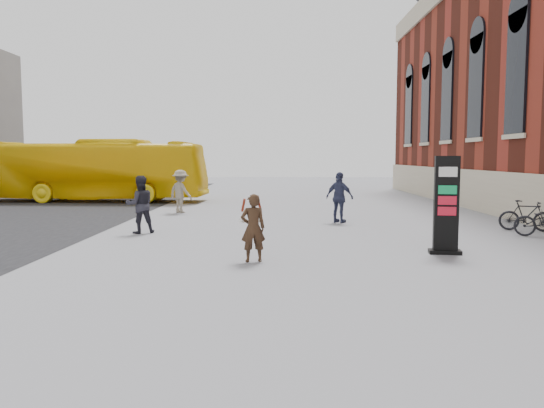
{
  "coord_description": "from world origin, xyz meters",
  "views": [
    {
      "loc": [
        0.54,
        -12.07,
        2.39
      ],
      "look_at": [
        0.43,
        0.86,
        1.23
      ],
      "focal_mm": 35.0,
      "sensor_mm": 36.0,
      "label": 1
    }
  ],
  "objects_px": {
    "info_pylon": "(446,205)",
    "bike_7": "(526,216)",
    "bus": "(95,171)",
    "pedestrian_b": "(181,191)",
    "woman": "(253,227)",
    "pedestrian_c": "(340,197)",
    "pedestrian_a": "(140,204)"
  },
  "relations": [
    {
      "from": "pedestrian_b",
      "to": "bus",
      "type": "bearing_deg",
      "value": -10.32
    },
    {
      "from": "info_pylon",
      "to": "woman",
      "type": "distance_m",
      "value": 4.83
    },
    {
      "from": "info_pylon",
      "to": "bus",
      "type": "height_order",
      "value": "bus"
    },
    {
      "from": "info_pylon",
      "to": "woman",
      "type": "height_order",
      "value": "info_pylon"
    },
    {
      "from": "info_pylon",
      "to": "pedestrian_b",
      "type": "xyz_separation_m",
      "value": [
        -8.25,
        9.49,
        -0.29
      ]
    },
    {
      "from": "pedestrian_a",
      "to": "woman",
      "type": "bearing_deg",
      "value": 106.55
    },
    {
      "from": "woman",
      "to": "bus",
      "type": "xyz_separation_m",
      "value": [
        -9.18,
        16.31,
        0.85
      ]
    },
    {
      "from": "info_pylon",
      "to": "pedestrian_c",
      "type": "xyz_separation_m",
      "value": [
        -1.88,
        6.17,
        -0.28
      ]
    },
    {
      "from": "bike_7",
      "to": "pedestrian_a",
      "type": "bearing_deg",
      "value": 112.37
    },
    {
      "from": "info_pylon",
      "to": "bike_7",
      "type": "relative_size",
      "value": 1.46
    },
    {
      "from": "bus",
      "to": "pedestrian_b",
      "type": "bearing_deg",
      "value": -132.44
    },
    {
      "from": "bus",
      "to": "pedestrian_c",
      "type": "xyz_separation_m",
      "value": [
        12.01,
        -9.12,
        -0.73
      ]
    },
    {
      "from": "woman",
      "to": "pedestrian_c",
      "type": "relative_size",
      "value": 0.84
    },
    {
      "from": "info_pylon",
      "to": "woman",
      "type": "bearing_deg",
      "value": -158.83
    },
    {
      "from": "woman",
      "to": "pedestrian_a",
      "type": "bearing_deg",
      "value": -62.09
    },
    {
      "from": "pedestrian_a",
      "to": "pedestrian_b",
      "type": "bearing_deg",
      "value": -114.88
    },
    {
      "from": "info_pylon",
      "to": "bike_7",
      "type": "height_order",
      "value": "info_pylon"
    },
    {
      "from": "info_pylon",
      "to": "pedestrian_a",
      "type": "height_order",
      "value": "info_pylon"
    },
    {
      "from": "bus",
      "to": "bike_7",
      "type": "xyz_separation_m",
      "value": [
        17.77,
        -11.24,
        -1.15
      ]
    },
    {
      "from": "pedestrian_c",
      "to": "info_pylon",
      "type": "bearing_deg",
      "value": 142.43
    },
    {
      "from": "pedestrian_b",
      "to": "info_pylon",
      "type": "bearing_deg",
      "value": 166.47
    },
    {
      "from": "pedestrian_b",
      "to": "pedestrian_c",
      "type": "distance_m",
      "value": 7.19
    },
    {
      "from": "pedestrian_b",
      "to": "bike_7",
      "type": "bearing_deg",
      "value": -168.68
    },
    {
      "from": "pedestrian_a",
      "to": "bike_7",
      "type": "xyz_separation_m",
      "value": [
        12.32,
        0.58,
        -0.41
      ]
    },
    {
      "from": "bus",
      "to": "info_pylon",
      "type": "bearing_deg",
      "value": -134.4
    },
    {
      "from": "bike_7",
      "to": "bus",
      "type": "bearing_deg",
      "value": 77.36
    },
    {
      "from": "pedestrian_c",
      "to": "bike_7",
      "type": "bearing_deg",
      "value": -164.68
    },
    {
      "from": "woman",
      "to": "bike_7",
      "type": "height_order",
      "value": "woman"
    },
    {
      "from": "bus",
      "to": "pedestrian_b",
      "type": "xyz_separation_m",
      "value": [
        5.64,
        -5.8,
        -0.73
      ]
    },
    {
      "from": "woman",
      "to": "pedestrian_b",
      "type": "height_order",
      "value": "pedestrian_b"
    },
    {
      "from": "pedestrian_b",
      "to": "woman",
      "type": "bearing_deg",
      "value": 144.11
    },
    {
      "from": "woman",
      "to": "pedestrian_c",
      "type": "xyz_separation_m",
      "value": [
        2.83,
        7.19,
        0.12
      ]
    }
  ]
}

